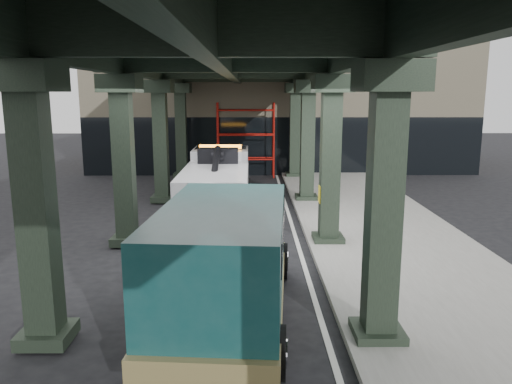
{
  "coord_description": "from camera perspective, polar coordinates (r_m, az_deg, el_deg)",
  "views": [
    {
      "loc": [
        0.31,
        -12.39,
        4.47
      ],
      "look_at": [
        0.44,
        1.61,
        1.7
      ],
      "focal_mm": 35.0,
      "sensor_mm": 36.0,
      "label": 1
    }
  ],
  "objects": [
    {
      "name": "ground",
      "position": [
        13.18,
        -1.86,
        -8.65
      ],
      "size": [
        90.0,
        90.0,
        0.0
      ],
      "primitive_type": "plane",
      "color": "black",
      "rests_on": "ground"
    },
    {
      "name": "sidewalk",
      "position": [
        15.62,
        15.14,
        -5.56
      ],
      "size": [
        5.0,
        40.0,
        0.15
      ],
      "primitive_type": "cube",
      "color": "gray",
      "rests_on": "ground"
    },
    {
      "name": "lane_stripe",
      "position": [
        15.13,
        4.8,
        -6.01
      ],
      "size": [
        0.12,
        38.0,
        0.01
      ],
      "primitive_type": "cube",
      "color": "silver",
      "rests_on": "ground"
    },
    {
      "name": "viaduct",
      "position": [
        14.44,
        -3.45,
        15.1
      ],
      "size": [
        7.4,
        32.0,
        6.4
      ],
      "color": "black",
      "rests_on": "ground"
    },
    {
      "name": "building",
      "position": [
        32.44,
        2.52,
        10.35
      ],
      "size": [
        22.0,
        10.0,
        8.0
      ],
      "primitive_type": "cube",
      "color": "#C6B793",
      "rests_on": "ground"
    },
    {
      "name": "scaffolding",
      "position": [
        27.14,
        -1.17,
        6.2
      ],
      "size": [
        3.08,
        0.88,
        4.0
      ],
      "color": "#B3150E",
      "rests_on": "ground"
    },
    {
      "name": "tow_truck",
      "position": [
        18.54,
        -4.37,
        1.19
      ],
      "size": [
        2.42,
        7.91,
        2.59
      ],
      "rotation": [
        0.0,
        0.0,
        -0.0
      ],
      "color": "black",
      "rests_on": "ground"
    },
    {
      "name": "towed_van",
      "position": [
        9.77,
        -3.5,
        -7.69
      ],
      "size": [
        2.8,
        6.17,
        2.44
      ],
      "rotation": [
        0.0,
        0.0,
        -0.08
      ],
      "color": "#124242",
      "rests_on": "ground"
    }
  ]
}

